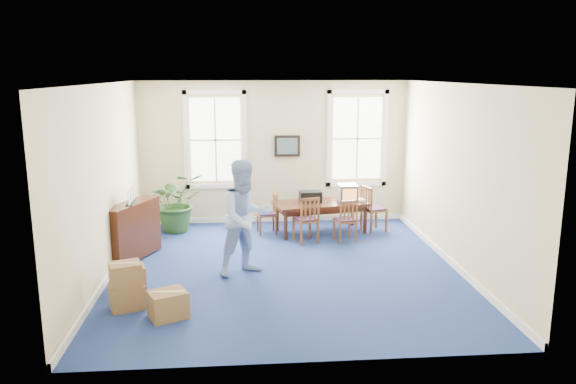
{
  "coord_description": "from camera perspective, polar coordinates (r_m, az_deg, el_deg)",
  "views": [
    {
      "loc": [
        -0.73,
        -9.31,
        3.39
      ],
      "look_at": [
        0.1,
        0.6,
        1.25
      ],
      "focal_mm": 35.0,
      "sensor_mm": 36.0,
      "label": 1
    }
  ],
  "objects": [
    {
      "name": "wall_picture",
      "position": [
        12.66,
        -0.08,
        4.69
      ],
      "size": [
        0.58,
        0.06,
        0.48
      ],
      "primitive_type": null,
      "color": "black",
      "rests_on": "ground"
    },
    {
      "name": "potted_plant",
      "position": [
        12.32,
        -11.25,
        -1.0
      ],
      "size": [
        1.46,
        1.39,
        1.28
      ],
      "primitive_type": "imported",
      "rotation": [
        0.0,
        0.0,
        0.43
      ],
      "color": "#23481D",
      "rests_on": "ground"
    },
    {
      "name": "window_left",
      "position": [
        12.64,
        -7.37,
        5.27
      ],
      "size": [
        1.4,
        0.12,
        2.2
      ],
      "primitive_type": null,
      "color": "white",
      "rests_on": "ground"
    },
    {
      "name": "baseboard_right",
      "position": [
        10.56,
        16.11,
        -6.74
      ],
      "size": [
        0.04,
        6.5,
        0.12
      ],
      "primitive_type": "cube",
      "color": "white",
      "rests_on": "ground"
    },
    {
      "name": "brochure_rack",
      "position": [
        10.52,
        -15.64,
        -0.49
      ],
      "size": [
        0.14,
        0.66,
        0.29
      ],
      "primitive_type": null,
      "rotation": [
        0.0,
        0.0,
        -0.04
      ],
      "color": "#99999E",
      "rests_on": "credenza"
    },
    {
      "name": "equipment_bag",
      "position": [
        11.96,
        2.29,
        -0.46
      ],
      "size": [
        0.48,
        0.33,
        0.23
      ],
      "primitive_type": "cube",
      "rotation": [
        0.0,
        0.0,
        0.08
      ],
      "color": "black",
      "rests_on": "conference_table"
    },
    {
      "name": "credenza",
      "position": [
        10.68,
        -15.54,
        -3.94
      ],
      "size": [
        0.88,
        1.35,
        1.03
      ],
      "primitive_type": "cube",
      "rotation": [
        0.0,
        0.0,
        -0.43
      ],
      "color": "#3E1B0E",
      "rests_on": "ground"
    },
    {
      "name": "window_right",
      "position": [
        12.9,
        7.04,
        5.41
      ],
      "size": [
        1.4,
        0.12,
        2.2
      ],
      "primitive_type": null,
      "color": "white",
      "rests_on": "ground"
    },
    {
      "name": "crt_tv",
      "position": [
        12.07,
        6.07,
        -0.08
      ],
      "size": [
        0.42,
        0.45,
        0.36
      ],
      "primitive_type": null,
      "rotation": [
        0.0,
        0.0,
        0.05
      ],
      "color": "#B7B7BC",
      "rests_on": "conference_table"
    },
    {
      "name": "chair_near_left",
      "position": [
        11.33,
        1.82,
        -2.77
      ],
      "size": [
        0.54,
        0.54,
        0.96
      ],
      "primitive_type": null,
      "rotation": [
        0.0,
        0.0,
        3.47
      ],
      "color": "brown",
      "rests_on": "ground"
    },
    {
      "name": "floor",
      "position": [
        9.94,
        -0.29,
        -7.8
      ],
      "size": [
        6.5,
        6.5,
        0.0
      ],
      "primitive_type": "plane",
      "color": "navy",
      "rests_on": "ground"
    },
    {
      "name": "wall_left",
      "position": [
        9.75,
        -18.16,
        0.95
      ],
      "size": [
        0.0,
        6.5,
        6.5
      ],
      "primitive_type": "plane",
      "rotation": [
        1.57,
        0.0,
        1.57
      ],
      "color": "beige",
      "rests_on": "ground"
    },
    {
      "name": "game_console",
      "position": [
        12.12,
        7.33,
        -0.81
      ],
      "size": [
        0.18,
        0.22,
        0.05
      ],
      "primitive_type": "cube",
      "rotation": [
        0.0,
        0.0,
        0.06
      ],
      "color": "white",
      "rests_on": "conference_table"
    },
    {
      "name": "chair_end_right",
      "position": [
        12.23,
        8.74,
        -1.67
      ],
      "size": [
        0.58,
        0.58,
        1.0
      ],
      "primitive_type": null,
      "rotation": [
        0.0,
        0.0,
        1.94
      ],
      "color": "brown",
      "rests_on": "ground"
    },
    {
      "name": "baseboard_left",
      "position": [
        10.14,
        -17.42,
        -7.61
      ],
      "size": [
        0.04,
        6.5,
        0.12
      ],
      "primitive_type": "cube",
      "color": "white",
      "rests_on": "ground"
    },
    {
      "name": "baseboard_back",
      "position": [
        12.99,
        -1.41,
        -2.72
      ],
      "size": [
        6.0,
        0.04,
        0.12
      ],
      "primitive_type": "cube",
      "color": "white",
      "rests_on": "ground"
    },
    {
      "name": "wall_right",
      "position": [
        10.19,
        16.77,
        1.5
      ],
      "size": [
        0.0,
        6.5,
        6.5
      ],
      "primitive_type": "plane",
      "rotation": [
        1.57,
        0.0,
        -1.57
      ],
      "color": "beige",
      "rests_on": "ground"
    },
    {
      "name": "man",
      "position": [
        9.46,
        -4.33,
        -2.62
      ],
      "size": [
        1.2,
        1.11,
        1.97
      ],
      "primitive_type": "imported",
      "rotation": [
        0.0,
        0.0,
        0.49
      ],
      "color": "#95B2E9",
      "rests_on": "ground"
    },
    {
      "name": "ceiling",
      "position": [
        9.34,
        -0.31,
        10.98
      ],
      "size": [
        6.5,
        6.5,
        0.0
      ],
      "primitive_type": "plane",
      "rotation": [
        3.14,
        0.0,
        0.0
      ],
      "color": "white",
      "rests_on": "ground"
    },
    {
      "name": "conference_table",
      "position": [
        12.06,
        3.35,
        -2.57
      ],
      "size": [
        2.1,
        1.25,
        0.67
      ],
      "primitive_type": null,
      "rotation": [
        0.0,
        0.0,
        0.19
      ],
      "color": "#3E1B0E",
      "rests_on": "ground"
    },
    {
      "name": "wall_back",
      "position": [
        12.71,
        -1.45,
        4.04
      ],
      "size": [
        6.5,
        0.0,
        6.5
      ],
      "primitive_type": "plane",
      "rotation": [
        1.57,
        0.0,
        0.0
      ],
      "color": "beige",
      "rests_on": "ground"
    },
    {
      "name": "chair_near_right",
      "position": [
        11.45,
        5.81,
        -2.83
      ],
      "size": [
        0.47,
        0.47,
        0.89
      ],
      "primitive_type": null,
      "rotation": [
        0.0,
        0.0,
        3.35
      ],
      "color": "brown",
      "rests_on": "ground"
    },
    {
      "name": "wall_front",
      "position": [
        6.36,
        2.01,
        -4.19
      ],
      "size": [
        6.5,
        0.0,
        6.5
      ],
      "primitive_type": "plane",
      "rotation": [
        -1.57,
        0.0,
        0.0
      ],
      "color": "beige",
      "rests_on": "ground"
    },
    {
      "name": "cardboard_boxes",
      "position": [
        8.62,
        -14.8,
        -8.83
      ],
      "size": [
        1.64,
        1.64,
        0.73
      ],
      "primitive_type": null,
      "rotation": [
        0.0,
        0.0,
        0.36
      ],
      "color": "olive",
      "rests_on": "ground"
    },
    {
      "name": "chair_end_left",
      "position": [
        11.92,
        -2.17,
        -2.2
      ],
      "size": [
        0.44,
        0.44,
        0.88
      ],
      "primitive_type": null,
      "rotation": [
        0.0,
        0.0,
        -1.44
      ],
      "color": "brown",
      "rests_on": "ground"
    }
  ]
}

